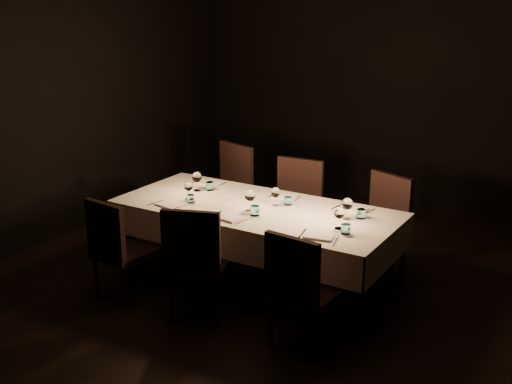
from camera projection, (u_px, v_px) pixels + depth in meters
The scene contains 14 objects.
room at pixel (256, 125), 5.47m from camera, with size 5.01×6.01×3.01m.
dining_table at pixel (256, 215), 5.71m from camera, with size 2.52×1.12×0.76m.
chair_near_left at pixel (116, 245), 5.49m from camera, with size 0.49×0.49×0.92m.
place_setting_near_left at pixel (183, 195), 5.81m from camera, with size 0.31×0.39×0.17m.
chair_near_center at pixel (196, 258), 5.15m from camera, with size 0.60×0.60×0.98m.
place_setting_near_center at pixel (245, 206), 5.48m from camera, with size 0.37×0.42×0.20m.
chair_near_right at pixel (300, 287), 4.69m from camera, with size 0.50×0.50×0.94m.
place_setting_near_right at pixel (335, 224), 5.06m from camera, with size 0.35×0.41×0.19m.
chair_far_left at pixel (227, 189), 6.88m from camera, with size 0.62×0.62×1.04m.
place_setting_far_left at pixel (203, 181), 6.20m from camera, with size 0.34×0.41×0.19m.
chair_far_center at pixel (295, 206), 6.37m from camera, with size 0.52×0.52×1.01m.
place_setting_far_center at pixel (281, 196), 5.78m from camera, with size 0.31×0.39×0.17m.
chair_far_right at pixel (381, 223), 5.93m from camera, with size 0.61×0.61×0.99m.
place_setting_far_right at pixel (352, 208), 5.43m from camera, with size 0.35×0.41×0.19m.
Camera 1 is at (2.80, -4.60, 2.58)m, focal length 45.00 mm.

